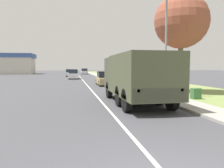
% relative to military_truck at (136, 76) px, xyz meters
% --- Properties ---
extents(ground_plane, '(180.00, 180.00, 0.00)m').
position_rel_military_truck_xyz_m(ground_plane, '(-1.87, 31.19, -1.61)').
color(ground_plane, '#424247').
extents(lane_centre_stripe, '(0.12, 120.00, 0.00)m').
position_rel_military_truck_xyz_m(lane_centre_stripe, '(-1.87, 31.19, -1.61)').
color(lane_centre_stripe, silver).
rests_on(lane_centre_stripe, ground).
extents(sidewalk_right, '(1.80, 120.00, 0.12)m').
position_rel_military_truck_xyz_m(sidewalk_right, '(2.63, 31.19, -1.55)').
color(sidewalk_right, '#9E9B93').
rests_on(sidewalk_right, ground).
extents(grass_strip_right, '(7.00, 120.00, 0.02)m').
position_rel_military_truck_xyz_m(grass_strip_right, '(7.03, 31.19, -1.60)').
color(grass_strip_right, olive).
rests_on(grass_strip_right, ground).
extents(military_truck, '(2.55, 7.21, 2.78)m').
position_rel_military_truck_xyz_m(military_truck, '(0.00, 0.00, 0.00)').
color(military_truck, '#474C38').
rests_on(military_truck, ground).
extents(car_nearest_ahead, '(1.89, 4.55, 1.60)m').
position_rel_military_truck_xyz_m(car_nearest_ahead, '(0.23, 12.94, -0.89)').
color(car_nearest_ahead, tan).
rests_on(car_nearest_ahead, ground).
extents(car_second_ahead, '(1.75, 4.71, 1.68)m').
position_rel_military_truck_xyz_m(car_second_ahead, '(-3.33, 27.26, -0.86)').
color(car_second_ahead, silver).
rests_on(car_second_ahead, ground).
extents(car_third_ahead, '(1.79, 4.74, 1.60)m').
position_rel_military_truck_xyz_m(car_third_ahead, '(-4.00, 37.97, -0.89)').
color(car_third_ahead, silver).
rests_on(car_third_ahead, ground).
extents(car_fourth_ahead, '(1.90, 4.14, 1.65)m').
position_rel_military_truck_xyz_m(car_fourth_ahead, '(0.16, 52.66, -0.87)').
color(car_fourth_ahead, silver).
rests_on(car_fourth_ahead, ground).
extents(pickup_truck, '(1.91, 5.69, 1.91)m').
position_rel_military_truck_xyz_m(pickup_truck, '(5.02, 7.72, -0.71)').
color(pickup_truck, maroon).
rests_on(pickup_truck, grass_strip_right).
extents(lamp_post, '(1.69, 0.24, 7.22)m').
position_rel_military_truck_xyz_m(lamp_post, '(2.68, 2.41, 2.80)').
color(lamp_post, gray).
rests_on(lamp_post, sidewalk_right).
extents(tree_mid_right, '(4.39, 4.39, 7.97)m').
position_rel_military_truck_xyz_m(tree_mid_right, '(5.18, 4.64, 4.15)').
color(tree_mid_right, brown).
rests_on(tree_mid_right, grass_strip_right).
extents(utility_box, '(0.55, 0.45, 0.70)m').
position_rel_military_truck_xyz_m(utility_box, '(4.33, 0.87, -1.24)').
color(utility_box, '#3D7042').
rests_on(utility_box, grass_strip_right).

